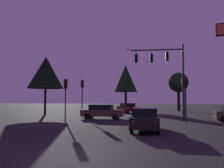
{
  "coord_description": "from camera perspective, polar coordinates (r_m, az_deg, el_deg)",
  "views": [
    {
      "loc": [
        2.23,
        -8.17,
        2.06
      ],
      "look_at": [
        -1.72,
        16.83,
        3.78
      ],
      "focal_mm": 37.05,
      "sensor_mm": 36.0,
      "label": 1
    }
  ],
  "objects": [
    {
      "name": "ground_plane",
      "position": [
        32.81,
        5.11,
        -7.47
      ],
      "size": [
        168.0,
        168.0,
        0.0
      ],
      "primitive_type": "plane",
      "color": "black",
      "rests_on": "ground"
    },
    {
      "name": "traffic_signal_mast_arm",
      "position": [
        24.58,
        13.08,
        4.14
      ],
      "size": [
        5.98,
        0.52,
        7.77
      ],
      "color": "#232326",
      "rests_on": "ground"
    },
    {
      "name": "traffic_light_corner_left",
      "position": [
        27.88,
        -7.37,
        -1.66
      ],
      "size": [
        0.32,
        0.36,
        4.42
      ],
      "color": "#232326",
      "rests_on": "ground"
    },
    {
      "name": "traffic_light_corner_right",
      "position": [
        29.46,
        17.07,
        -1.24
      ],
      "size": [
        0.35,
        0.38,
        4.73
      ],
      "color": "#232326",
      "rests_on": "ground"
    },
    {
      "name": "traffic_light_median",
      "position": [
        21.39,
        17.67,
        -1.46
      ],
      "size": [
        0.33,
        0.37,
        4.08
      ],
      "color": "#232326",
      "rests_on": "ground"
    },
    {
      "name": "traffic_light_far_side",
      "position": [
        23.03,
        -11.41,
        -1.76
      ],
      "size": [
        0.31,
        0.35,
        4.05
      ],
      "color": "#232326",
      "rests_on": "ground"
    },
    {
      "name": "car_nearside_lane",
      "position": [
        15.71,
        8.17,
        -8.46
      ],
      "size": [
        1.82,
        4.69,
        1.52
      ],
      "color": "black",
      "rests_on": "ground"
    },
    {
      "name": "car_crossing_right",
      "position": [
        24.82,
        -2.46,
        -6.8
      ],
      "size": [
        4.57,
        1.84,
        1.52
      ],
      "color": "#473828",
      "rests_on": "ground"
    },
    {
      "name": "car_far_lane",
      "position": [
        36.34,
        3.78,
        -5.87
      ],
      "size": [
        3.74,
        4.83,
        1.52
      ],
      "color": "#4C0F0F",
      "rests_on": "ground"
    },
    {
      "name": "tree_behind_sign",
      "position": [
        33.59,
        -16.04,
        2.75
      ],
      "size": [
        4.92,
        4.92,
        8.1
      ],
      "color": "black",
      "rests_on": "ground"
    },
    {
      "name": "tree_left_far",
      "position": [
        43.28,
        16.05,
        0.3
      ],
      "size": [
        3.57,
        3.57,
        6.95
      ],
      "color": "black",
      "rests_on": "ground"
    },
    {
      "name": "tree_center_horizon",
      "position": [
        44.78,
        3.39,
        1.35
      ],
      "size": [
        4.42,
        4.42,
        8.78
      ],
      "color": "black",
      "rests_on": "ground"
    }
  ]
}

